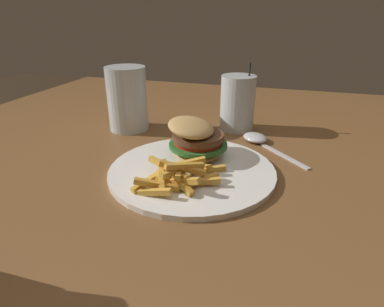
# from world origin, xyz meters

# --- Properties ---
(dining_table) EXTENTS (1.62, 1.22, 0.71)m
(dining_table) POSITION_xyz_m (0.00, 0.00, 0.60)
(dining_table) COLOR brown
(dining_table) RESTS_ON ground_plane
(meal_plate_near) EXTENTS (0.30, 0.30, 0.09)m
(meal_plate_near) POSITION_xyz_m (0.08, -0.10, 0.73)
(meal_plate_near) COLOR white
(meal_plate_near) RESTS_ON dining_table
(beer_glass) EXTENTS (0.10, 0.10, 0.15)m
(beer_glass) POSITION_xyz_m (0.25, 0.12, 0.78)
(beer_glass) COLOR silver
(beer_glass) RESTS_ON dining_table
(juice_glass) EXTENTS (0.08, 0.08, 0.16)m
(juice_glass) POSITION_xyz_m (0.32, -0.14, 0.77)
(juice_glass) COLOR silver
(juice_glass) RESTS_ON dining_table
(spoon) EXTENTS (0.16, 0.16, 0.02)m
(spoon) POSITION_xyz_m (0.24, -0.20, 0.71)
(spoon) COLOR silver
(spoon) RESTS_ON dining_table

